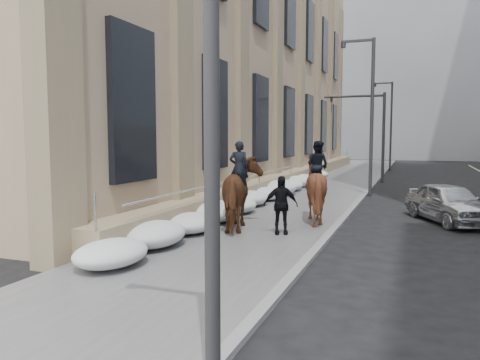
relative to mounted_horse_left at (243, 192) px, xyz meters
The scene contains 14 objects.
ground 3.39m from the mounted_horse_left, 88.68° to the right, with size 140.00×140.00×0.00m, color black.
sidewalk 7.00m from the mounted_horse_left, 89.40° to the left, with size 5.00×80.00×0.12m, color #515154.
curb 7.50m from the mounted_horse_left, 68.64° to the left, with size 0.24×80.00×0.12m, color slate.
limestone_building 19.19m from the mounted_horse_left, 107.11° to the left, with size 6.10×44.00×18.00m.
bg_building_mid 58.42m from the mounted_horse_left, 85.91° to the left, with size 30.00×12.00×28.00m, color slate.
bg_building_far 69.68m from the mounted_horse_left, 94.92° to the left, with size 24.00×12.00×20.00m, color gray.
streetlight_mid 11.70m from the mounted_horse_left, 75.51° to the left, with size 1.71×0.24×8.00m.
streetlight_far 31.18m from the mounted_horse_left, 84.80° to the left, with size 1.71×0.24×8.00m.
traffic_signal 19.19m from the mounted_horse_left, 83.52° to the left, with size 4.10×0.22×6.00m.
snow_bank 5.24m from the mounted_horse_left, 105.13° to the left, with size 1.70×18.10×0.76m.
mounted_horse_left is the anchor object (origin of this frame).
mounted_horse_right 2.90m from the mounted_horse_left, 50.58° to the left, with size 2.56×2.67×2.80m.
pedestrian 1.40m from the mounted_horse_left, 13.19° to the right, with size 1.04×0.43×1.77m, color black.
car_silver 7.60m from the mounted_horse_left, 34.13° to the left, with size 1.68×4.18×1.42m, color #A2A5A9.
Camera 1 is at (5.01, -10.74, 3.06)m, focal length 35.00 mm.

